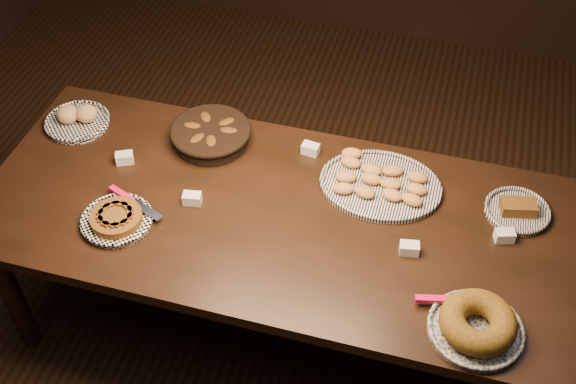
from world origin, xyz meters
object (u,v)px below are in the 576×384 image
(madeleine_platter, at_px, (380,183))
(buffet_table, at_px, (288,227))
(apple_tart_plate, at_px, (117,219))
(bundt_cake_plate, at_px, (477,324))

(madeleine_platter, bearing_deg, buffet_table, -156.70)
(buffet_table, distance_m, apple_tart_plate, 0.65)
(apple_tart_plate, bearing_deg, bundt_cake_plate, -29.53)
(madeleine_platter, bearing_deg, bundt_cake_plate, -68.61)
(apple_tart_plate, relative_size, madeleine_platter, 0.63)
(buffet_table, height_order, madeleine_platter, madeleine_platter)
(buffet_table, relative_size, bundt_cake_plate, 6.39)
(buffet_table, height_order, bundt_cake_plate, bundt_cake_plate)
(buffet_table, bearing_deg, apple_tart_plate, -160.68)
(apple_tart_plate, height_order, bundt_cake_plate, bundt_cake_plate)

